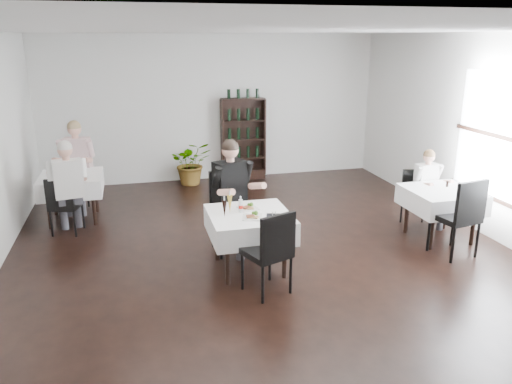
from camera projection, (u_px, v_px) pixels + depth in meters
room_shell at (273, 156)px, 6.22m from camera, size 9.00×9.00×9.00m
window_right at (509, 142)px, 7.03m from camera, size 0.06×2.30×1.85m
wine_shelf at (243, 140)px, 10.55m from camera, size 0.90×0.28×1.75m
main_table at (249, 224)px, 6.41m from camera, size 1.03×1.03×0.77m
left_table at (72, 184)px, 8.16m from camera, size 0.98×0.98×0.77m
right_table at (441, 199)px, 7.39m from camera, size 0.98×0.98×0.77m
potted_tree at (191, 163)px, 10.25m from camera, size 0.81×0.71×0.90m
main_chair_far at (230, 206)px, 7.03m from camera, size 0.56×0.56×1.13m
main_chair_near at (271, 248)px, 5.76m from camera, size 0.61×0.62×1.04m
left_chair_far at (74, 180)px, 8.76m from camera, size 0.55×0.55×0.91m
left_chair_near at (63, 202)px, 7.58m from camera, size 0.51×0.52×0.91m
right_chair_far at (416, 195)px, 7.98m from camera, size 0.50×0.50×0.90m
right_chair_near at (461, 213)px, 6.76m from camera, size 0.60×0.60×1.13m
diner_main at (234, 188)px, 6.89m from camera, size 0.70×0.74×1.60m
diner_left_far at (76, 159)px, 8.55m from camera, size 0.64×0.67×1.58m
diner_left_near at (68, 181)px, 7.48m from camera, size 0.61×0.63×1.49m
diner_right_far at (429, 183)px, 7.87m from camera, size 0.50×0.52×1.25m
plate_far at (248, 208)px, 6.52m from camera, size 0.27×0.27×0.07m
plate_near at (253, 217)px, 6.20m from camera, size 0.30×0.30×0.08m
pilsner_dark at (224, 209)px, 6.20m from camera, size 0.06×0.06×0.28m
pilsner_lager at (230, 204)px, 6.35m from camera, size 0.07×0.07×0.29m
coke_bottle at (241, 206)px, 6.37m from camera, size 0.06×0.06×0.22m
napkin_cutlery at (274, 215)px, 6.27m from camera, size 0.23×0.21×0.02m
pepper_mill at (447, 184)px, 7.48m from camera, size 0.04×0.04×0.09m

